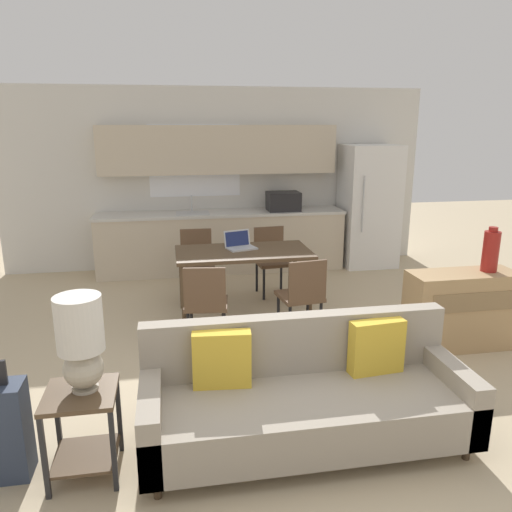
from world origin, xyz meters
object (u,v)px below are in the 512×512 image
(couch, at_px, (304,396))
(credenza, at_px, (461,310))
(dining_chair_far_right, at_px, (271,257))
(laptop, at_px, (240,244))
(refrigerator, at_px, (369,206))
(table_lamp, at_px, (81,340))
(dining_table, at_px, (243,257))
(side_table, at_px, (83,420))
(dining_chair_near_right, at_px, (302,294))
(dining_chair_far_left, at_px, (197,260))
(dining_chair_near_left, at_px, (206,301))
(vase, at_px, (491,251))

(couch, relative_size, credenza, 2.09)
(dining_chair_far_right, relative_size, laptop, 2.28)
(refrigerator, relative_size, table_lamp, 3.05)
(dining_table, height_order, side_table, dining_table)
(laptop, bearing_deg, dining_table, -97.00)
(dining_chair_near_right, bearing_deg, dining_chair_far_left, -64.17)
(dining_chair_far_right, height_order, laptop, laptop)
(dining_table, bearing_deg, couch, -88.71)
(couch, relative_size, laptop, 5.86)
(couch, distance_m, side_table, 1.46)
(credenza, distance_m, dining_chair_far_right, 2.46)
(credenza, bearing_deg, dining_chair_far_left, 141.59)
(dining_table, distance_m, dining_chair_near_right, 0.92)
(dining_table, distance_m, dining_chair_far_left, 0.92)
(side_table, height_order, laptop, laptop)
(refrigerator, xyz_separation_m, dining_chair_near_left, (-2.74, -2.62, -0.44))
(dining_table, xyz_separation_m, couch, (0.05, -2.42, -0.37))
(dining_chair_far_left, bearing_deg, refrigerator, 21.91)
(table_lamp, bearing_deg, side_table, -135.70)
(dining_chair_near_left, height_order, dining_chair_far_left, same)
(dining_table, height_order, dining_chair_far_left, dining_chair_far_left)
(couch, bearing_deg, vase, 29.00)
(couch, distance_m, table_lamp, 1.54)
(side_table, xyz_separation_m, table_lamp, (0.03, 0.03, 0.52))
(side_table, height_order, dining_chair_far_right, dining_chair_far_right)
(side_table, relative_size, dining_chair_near_left, 0.67)
(credenza, bearing_deg, table_lamp, -159.07)
(credenza, xyz_separation_m, dining_chair_far_right, (-1.51, 1.93, 0.10))
(refrigerator, relative_size, vase, 4.23)
(table_lamp, height_order, dining_chair_near_right, table_lamp)
(couch, xyz_separation_m, table_lamp, (-1.43, -0.08, 0.58))
(credenza, bearing_deg, refrigerator, 85.19)
(table_lamp, bearing_deg, dining_chair_far_left, 74.69)
(dining_chair_far_right, bearing_deg, side_table, -125.31)
(side_table, distance_m, dining_chair_far_left, 3.41)
(table_lamp, bearing_deg, refrigerator, 50.02)
(refrigerator, distance_m, couch, 4.81)
(dining_chair_near_right, relative_size, dining_chair_near_left, 1.00)
(refrigerator, relative_size, dining_table, 1.23)
(vase, relative_size, dining_chair_far_left, 0.51)
(couch, height_order, dining_chair_far_left, dining_chair_far_left)
(refrigerator, relative_size, credenza, 1.74)
(dining_table, height_order, dining_chair_far_right, dining_chair_far_right)
(table_lamp, distance_m, dining_chair_near_right, 2.60)
(dining_table, distance_m, credenza, 2.35)
(vase, height_order, dining_chair_far_right, vase)
(dining_table, distance_m, side_table, 2.91)
(table_lamp, distance_m, laptop, 2.96)
(vase, bearing_deg, dining_chair_far_right, 132.59)
(side_table, relative_size, vase, 1.31)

